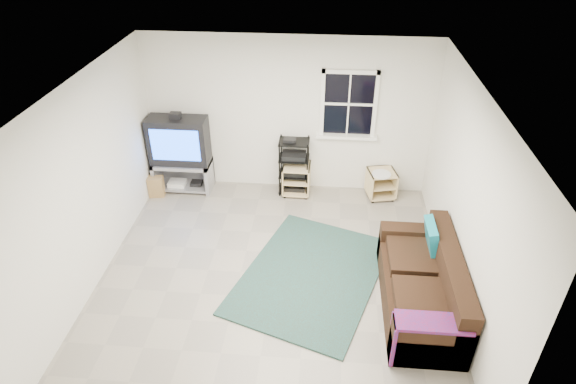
# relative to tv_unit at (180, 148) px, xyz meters

# --- Properties ---
(room) EXTENTS (4.60, 4.62, 4.60)m
(room) POSITION_rel_tv_unit_xyz_m (2.72, 0.23, 0.70)
(room) COLOR gray
(room) RESTS_ON ground
(tv_unit) EXTENTS (0.96, 0.48, 1.41)m
(tv_unit) POSITION_rel_tv_unit_xyz_m (0.00, 0.00, 0.00)
(tv_unit) COLOR #93939A
(tv_unit) RESTS_ON ground
(av_rack) EXTENTS (0.49, 0.36, 0.99)m
(av_rack) POSITION_rel_tv_unit_xyz_m (1.88, 0.06, -0.34)
(av_rack) COLOR black
(av_rack) RESTS_ON ground
(side_table_left) EXTENTS (0.46, 0.46, 0.53)m
(side_table_left) POSITION_rel_tv_unit_xyz_m (1.93, 0.06, -0.49)
(side_table_left) COLOR #DEC688
(side_table_left) RESTS_ON ground
(side_table_right) EXTENTS (0.52, 0.52, 0.50)m
(side_table_right) POSITION_rel_tv_unit_xyz_m (3.33, 0.05, -0.50)
(side_table_right) COLOR #DEC688
(side_table_right) RESTS_ON ground
(sofa) EXTENTS (0.86, 1.94, 0.88)m
(sofa) POSITION_rel_tv_unit_xyz_m (3.65, -2.45, -0.46)
(sofa) COLOR black
(sofa) RESTS_ON ground
(shag_rug) EXTENTS (2.33, 2.71, 0.03)m
(shag_rug) POSITION_rel_tv_unit_xyz_m (2.27, -2.03, -0.76)
(shag_rug) COLOR black
(shag_rug) RESTS_ON ground
(paper_bag) EXTENTS (0.27, 0.19, 0.36)m
(paper_bag) POSITION_rel_tv_unit_xyz_m (-0.40, -0.27, -0.60)
(paper_bag) COLOR olive
(paper_bag) RESTS_ON ground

